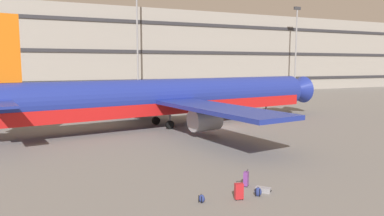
% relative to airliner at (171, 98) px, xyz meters
% --- Properties ---
extents(ground_plane, '(600.00, 600.00, 0.00)m').
position_rel_airliner_xyz_m(ground_plane, '(4.19, -3.07, -3.06)').
color(ground_plane, slate).
extents(terminal_structure, '(176.49, 19.40, 19.06)m').
position_rel_airliner_xyz_m(terminal_structure, '(4.19, 49.62, 6.47)').
color(terminal_structure, gray).
rests_on(terminal_structure, ground_plane).
extents(airliner, '(42.70, 34.68, 11.04)m').
position_rel_airliner_xyz_m(airliner, '(0.00, 0.00, 0.00)').
color(airliner, navy).
rests_on(airliner, ground_plane).
extents(light_mast_left, '(1.80, 0.50, 25.91)m').
position_rel_airliner_xyz_m(light_mast_left, '(5.73, 34.83, 11.63)').
color(light_mast_left, gray).
rests_on(light_mast_left, ground_plane).
extents(light_mast_center_left, '(1.80, 0.50, 20.67)m').
position_rel_airliner_xyz_m(light_mast_center_left, '(45.70, 34.83, 8.95)').
color(light_mast_center_left, gray).
rests_on(light_mast_center_left, ground_plane).
extents(suitcase_black, '(0.48, 0.35, 0.94)m').
position_rel_airliner_xyz_m(suitcase_black, '(-4.48, -21.94, -2.62)').
color(suitcase_black, '#B21E23').
rests_on(suitcase_black, ground_plane).
extents(suitcase_red, '(0.81, 0.85, 0.26)m').
position_rel_airliner_xyz_m(suitcase_red, '(-2.73, -21.54, -2.93)').
color(suitcase_red, gray).
rests_on(suitcase_red, ground_plane).
extents(suitcase_orange, '(0.43, 0.43, 0.96)m').
position_rel_airliner_xyz_m(suitcase_orange, '(-3.08, -20.38, -2.62)').
color(suitcase_orange, '#72388C').
rests_on(suitcase_orange, ground_plane).
extents(backpack_navy, '(0.43, 0.43, 0.52)m').
position_rel_airliner_xyz_m(backpack_navy, '(-3.32, -21.93, -2.83)').
color(backpack_navy, navy).
rests_on(backpack_navy, ground_plane).
extents(backpack_teal, '(0.39, 0.40, 0.46)m').
position_rel_airliner_xyz_m(backpack_teal, '(-6.35, -21.54, -2.87)').
color(backpack_teal, navy).
rests_on(backpack_teal, ground_plane).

